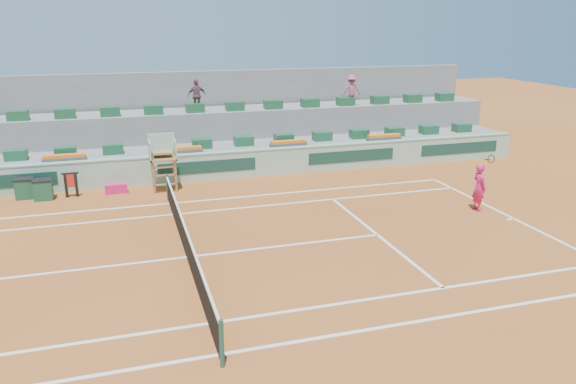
# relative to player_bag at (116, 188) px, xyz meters

# --- Properties ---
(ground) EXTENTS (90.00, 90.00, 0.00)m
(ground) POSITION_rel_player_bag_xyz_m (1.99, -7.58, -0.20)
(ground) COLOR brown
(ground) RESTS_ON ground
(seating_tier_lower) EXTENTS (36.00, 4.00, 1.20)m
(seating_tier_lower) POSITION_rel_player_bag_xyz_m (1.99, 3.12, 0.40)
(seating_tier_lower) COLOR gray
(seating_tier_lower) RESTS_ON ground
(seating_tier_upper) EXTENTS (36.00, 2.40, 2.60)m
(seating_tier_upper) POSITION_rel_player_bag_xyz_m (1.99, 4.72, 1.10)
(seating_tier_upper) COLOR gray
(seating_tier_upper) RESTS_ON ground
(stadium_back_wall) EXTENTS (36.00, 0.40, 4.40)m
(stadium_back_wall) POSITION_rel_player_bag_xyz_m (1.99, 6.32, 2.00)
(stadium_back_wall) COLOR gray
(stadium_back_wall) RESTS_ON ground
(player_bag) EXTENTS (0.90, 0.40, 0.40)m
(player_bag) POSITION_rel_player_bag_xyz_m (0.00, 0.00, 0.00)
(player_bag) COLOR #E21D69
(player_bag) RESTS_ON ground
(spectator_mid) EXTENTS (0.98, 0.52, 1.59)m
(spectator_mid) POSITION_rel_player_bag_xyz_m (4.14, 4.30, 3.20)
(spectator_mid) COLOR #6E4953
(spectator_mid) RESTS_ON seating_tier_upper
(spectator_right) EXTENTS (1.11, 0.74, 1.60)m
(spectator_right) POSITION_rel_player_bag_xyz_m (12.29, 4.08, 3.20)
(spectator_right) COLOR #9F4F60
(spectator_right) RESTS_ON seating_tier_upper
(court_lines) EXTENTS (23.89, 11.09, 0.01)m
(court_lines) POSITION_rel_player_bag_xyz_m (1.99, -7.58, -0.19)
(court_lines) COLOR white
(court_lines) RESTS_ON ground
(tennis_net) EXTENTS (0.10, 11.97, 1.10)m
(tennis_net) POSITION_rel_player_bag_xyz_m (1.99, -7.58, 0.33)
(tennis_net) COLOR black
(tennis_net) RESTS_ON ground
(advertising_hoarding) EXTENTS (36.00, 0.34, 1.26)m
(advertising_hoarding) POSITION_rel_player_bag_xyz_m (2.01, 0.92, 0.43)
(advertising_hoarding) COLOR #97BEA7
(advertising_hoarding) RESTS_ON ground
(umpire_chair) EXTENTS (1.10, 0.90, 2.40)m
(umpire_chair) POSITION_rel_player_bag_xyz_m (1.99, -0.08, 1.34)
(umpire_chair) COLOR olive
(umpire_chair) RESTS_ON ground
(seat_row_lower) EXTENTS (32.90, 0.60, 0.44)m
(seat_row_lower) POSITION_rel_player_bag_xyz_m (1.99, 2.22, 1.22)
(seat_row_lower) COLOR #1A4F2F
(seat_row_lower) RESTS_ON seating_tier_lower
(seat_row_upper) EXTENTS (32.90, 0.60, 0.44)m
(seat_row_upper) POSITION_rel_player_bag_xyz_m (1.99, 4.12, 2.62)
(seat_row_upper) COLOR #1A4F2F
(seat_row_upper) RESTS_ON seating_tier_upper
(flower_planters) EXTENTS (26.80, 0.36, 0.28)m
(flower_planters) POSITION_rel_player_bag_xyz_m (0.49, 1.42, 1.13)
(flower_planters) COLOR #4E4E4E
(flower_planters) RESTS_ON seating_tier_lower
(drink_cooler_a) EXTENTS (0.74, 0.64, 0.84)m
(drink_cooler_a) POSITION_rel_player_bag_xyz_m (-2.81, -0.06, 0.22)
(drink_cooler_a) COLOR #184830
(drink_cooler_a) RESTS_ON ground
(drink_cooler_b) EXTENTS (0.75, 0.65, 0.84)m
(drink_cooler_b) POSITION_rel_player_bag_xyz_m (-3.54, 0.35, 0.22)
(drink_cooler_b) COLOR #184830
(drink_cooler_b) RESTS_ON ground
(towel_rack) EXTENTS (0.66, 0.11, 1.03)m
(towel_rack) POSITION_rel_player_bag_xyz_m (-1.74, -0.04, 0.40)
(towel_rack) COLOR black
(towel_rack) RESTS_ON ground
(tennis_player) EXTENTS (0.45, 0.90, 2.28)m
(tennis_player) POSITION_rel_player_bag_xyz_m (13.19, -6.29, 0.71)
(tennis_player) COLOR #E21D69
(tennis_player) RESTS_ON ground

